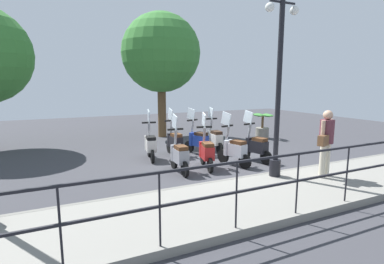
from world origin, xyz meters
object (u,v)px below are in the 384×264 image
(pedestrian_with_bag, at_px, (326,139))
(scooter_near_3, at_px, (179,155))
(lamp_post_near, at_px, (278,96))
(scooter_near_1, at_px, (234,149))
(tree_distant, at_px, (161,53))
(scooter_near_0, at_px, (256,146))
(scooter_far_3, at_px, (150,144))
(scooter_far_1, at_px, (198,140))
(potted_palm, at_px, (262,128))
(scooter_far_0, at_px, (214,138))
(scooter_near_2, at_px, (206,151))
(scooter_far_2, at_px, (175,141))

(pedestrian_with_bag, xyz_separation_m, scooter_near_3, (2.24, 2.78, -0.60))
(lamp_post_near, relative_size, scooter_near_1, 2.82)
(pedestrian_with_bag, distance_m, tree_distant, 8.05)
(scooter_near_0, relative_size, scooter_far_3, 1.00)
(lamp_post_near, relative_size, scooter_far_1, 2.82)
(pedestrian_with_bag, xyz_separation_m, tree_distant, (7.52, 1.35, 2.52))
(tree_distant, xyz_separation_m, potted_palm, (-2.21, -3.76, -3.15))
(lamp_post_near, distance_m, scooter_far_1, 3.68)
(lamp_post_near, bearing_deg, scooter_far_0, -3.96)
(scooter_near_1, bearing_deg, lamp_post_near, 168.22)
(scooter_near_3, bearing_deg, scooter_far_0, -48.08)
(scooter_near_2, bearing_deg, pedestrian_with_bag, -125.46)
(potted_palm, height_order, scooter_far_1, scooter_far_1)
(pedestrian_with_bag, bearing_deg, scooter_near_2, 24.67)
(tree_distant, distance_m, scooter_far_1, 4.81)
(potted_palm, height_order, scooter_near_0, scooter_near_0)
(tree_distant, relative_size, scooter_far_2, 3.44)
(lamp_post_near, relative_size, scooter_far_0, 2.82)
(scooter_near_3, relative_size, scooter_far_3, 1.00)
(scooter_far_0, bearing_deg, scooter_far_2, 88.42)
(pedestrian_with_bag, relative_size, scooter_near_2, 1.03)
(scooter_far_3, bearing_deg, scooter_far_0, -78.76)
(scooter_near_0, bearing_deg, tree_distant, -0.83)
(scooter_far_2, bearing_deg, scooter_near_0, -133.16)
(lamp_post_near, xyz_separation_m, scooter_far_2, (3.45, 1.20, -1.59))
(lamp_post_near, xyz_separation_m, scooter_near_0, (1.71, -0.73, -1.59))
(lamp_post_near, height_order, pedestrian_with_bag, lamp_post_near)
(tree_distant, bearing_deg, scooter_far_2, 166.52)
(lamp_post_near, bearing_deg, tree_distant, 2.93)
(scooter_near_3, bearing_deg, tree_distant, -12.66)
(pedestrian_with_bag, bearing_deg, scooter_far_3, 22.53)
(scooter_far_0, distance_m, scooter_far_1, 0.66)
(potted_palm, xyz_separation_m, scooter_far_0, (-1.41, 3.17, 0.04))
(potted_palm, relative_size, scooter_far_0, 0.69)
(potted_palm, xyz_separation_m, scooter_near_2, (-3.04, 4.35, 0.04))
(scooter_near_3, distance_m, scooter_far_3, 1.65)
(scooter_near_3, distance_m, scooter_far_0, 2.61)
(scooter_near_3, height_order, scooter_far_2, same)
(potted_palm, bearing_deg, scooter_far_0, 114.05)
(pedestrian_with_bag, height_order, scooter_far_1, pedestrian_with_bag)
(pedestrian_with_bag, relative_size, scooter_far_0, 1.03)
(scooter_near_2, xyz_separation_m, scooter_far_1, (1.58, -0.52, 0.00))
(scooter_far_0, bearing_deg, scooter_far_3, 94.04)
(lamp_post_near, distance_m, scooter_far_2, 3.98)
(scooter_far_3, bearing_deg, lamp_post_near, -137.60)
(scooter_near_0, height_order, scooter_near_3, same)
(scooter_far_1, height_order, scooter_far_3, same)
(lamp_post_near, height_order, scooter_near_2, lamp_post_near)
(tree_distant, distance_m, scooter_near_3, 6.30)
(scooter_far_2, bearing_deg, lamp_post_near, -161.85)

